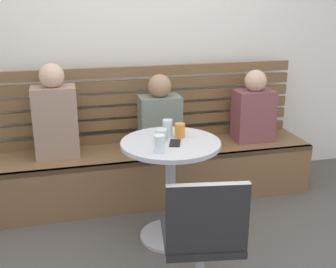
# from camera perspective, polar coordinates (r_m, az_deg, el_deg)

# --- Properties ---
(back_wall) EXTENTS (5.20, 0.10, 2.90)m
(back_wall) POSITION_cam_1_polar(r_m,az_deg,el_deg) (3.78, -3.54, 14.82)
(back_wall) COLOR white
(back_wall) RESTS_ON ground
(booth_bench) EXTENTS (2.70, 0.52, 0.44)m
(booth_bench) POSITION_cam_1_polar(r_m,az_deg,el_deg) (3.64, -1.86, -5.27)
(booth_bench) COLOR brown
(booth_bench) RESTS_ON ground
(booth_backrest) EXTENTS (2.65, 0.04, 0.67)m
(booth_backrest) POSITION_cam_1_polar(r_m,az_deg,el_deg) (3.69, -2.75, 4.15)
(booth_backrest) COLOR brown
(booth_backrest) RESTS_ON booth_bench
(cafe_table) EXTENTS (0.68, 0.68, 0.74)m
(cafe_table) POSITION_cam_1_polar(r_m,az_deg,el_deg) (2.92, 0.35, -5.12)
(cafe_table) COLOR #ADADB2
(cafe_table) RESTS_ON ground
(white_chair) EXTENTS (0.46, 0.46, 0.85)m
(white_chair) POSITION_cam_1_polar(r_m,az_deg,el_deg) (2.25, 4.72, -14.54)
(white_chair) COLOR #ADADB2
(white_chair) RESTS_ON ground
(person_adult) EXTENTS (0.34, 0.22, 0.75)m
(person_adult) POSITION_cam_1_polar(r_m,az_deg,el_deg) (3.42, -15.05, 2.38)
(person_adult) COLOR #9E7F6B
(person_adult) RESTS_ON booth_bench
(person_child_left) EXTENTS (0.34, 0.22, 0.63)m
(person_child_left) POSITION_cam_1_polar(r_m,az_deg,el_deg) (3.78, 11.53, 3.23)
(person_child_left) COLOR brown
(person_child_left) RESTS_ON booth_bench
(person_child_middle) EXTENTS (0.34, 0.22, 0.64)m
(person_child_middle) POSITION_cam_1_polar(r_m,az_deg,el_deg) (3.48, -1.11, 2.33)
(person_child_middle) COLOR slate
(person_child_middle) RESTS_ON booth_bench
(cup_water_clear) EXTENTS (0.07, 0.07, 0.11)m
(cup_water_clear) POSITION_cam_1_polar(r_m,az_deg,el_deg) (2.64, -1.18, -1.31)
(cup_water_clear) COLOR white
(cup_water_clear) RESTS_ON cafe_table
(cup_glass_short) EXTENTS (0.08, 0.08, 0.08)m
(cup_glass_short) POSITION_cam_1_polar(r_m,az_deg,el_deg) (2.85, -0.94, -0.14)
(cup_glass_short) COLOR silver
(cup_glass_short) RESTS_ON cafe_table
(cup_glass_tall) EXTENTS (0.07, 0.07, 0.12)m
(cup_glass_tall) POSITION_cam_1_polar(r_m,az_deg,el_deg) (2.93, -0.06, 0.80)
(cup_glass_tall) COLOR silver
(cup_glass_tall) RESTS_ON cafe_table
(cup_tumbler_orange) EXTENTS (0.07, 0.07, 0.10)m
(cup_tumbler_orange) POSITION_cam_1_polar(r_m,az_deg,el_deg) (2.91, 1.62, 0.47)
(cup_tumbler_orange) COLOR orange
(cup_tumbler_orange) RESTS_ON cafe_table
(phone_on_table) EXTENTS (0.11, 0.16, 0.01)m
(phone_on_table) POSITION_cam_1_polar(r_m,az_deg,el_deg) (2.80, 0.96, -1.23)
(phone_on_table) COLOR black
(phone_on_table) RESTS_ON cafe_table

